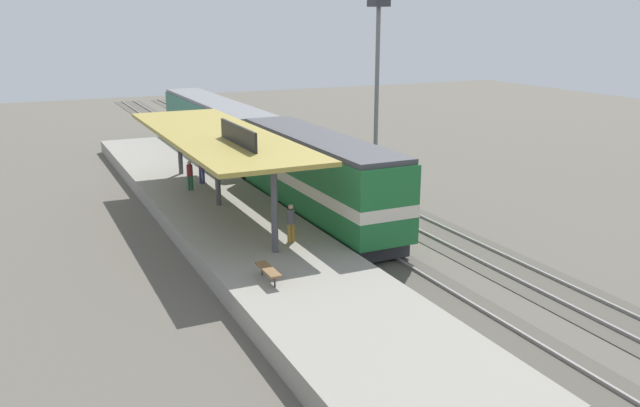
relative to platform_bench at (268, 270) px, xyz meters
name	(u,v)px	position (x,y,z in m)	size (l,w,h in m)	color
ground_plane	(332,206)	(8.00, 10.84, -1.34)	(120.00, 120.00, 0.00)	#5B564C
track_near	(299,210)	(6.00, 10.84, -1.31)	(3.20, 110.00, 0.16)	#4E4941
track_far	(371,201)	(10.60, 10.84, -1.31)	(3.20, 110.00, 0.16)	#4E4941
platform	(219,213)	(1.40, 10.84, -0.89)	(6.00, 44.00, 0.90)	gray
station_canopy	(216,136)	(1.40, 10.75, 3.19)	(5.20, 18.00, 4.70)	#47474C
platform_bench	(268,270)	(0.00, 0.00, 0.00)	(0.44, 1.70, 0.50)	#333338
locomotive	(318,177)	(6.00, 8.46, 1.07)	(2.93, 14.43, 4.44)	#28282D
passenger_carriage_single	(216,128)	(6.00, 26.46, 0.97)	(2.90, 20.00, 4.24)	#28282D
light_mast	(378,49)	(13.80, 16.01, 7.05)	(1.10, 1.10, 11.70)	slate
person_waiting	(291,221)	(2.50, 3.72, 0.51)	(0.34, 0.34, 1.71)	olive
person_walking	(202,168)	(1.89, 15.74, 0.51)	(0.34, 0.34, 1.71)	navy
person_boarding	(190,174)	(0.85, 14.45, 0.51)	(0.34, 0.34, 1.71)	#23603D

